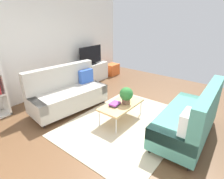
% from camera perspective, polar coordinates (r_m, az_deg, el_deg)
% --- Properties ---
extents(ground_plane, '(7.68, 7.68, 0.00)m').
position_cam_1_polar(ground_plane, '(4.32, 2.86, -9.83)').
color(ground_plane, brown).
extents(wall_far, '(6.40, 0.12, 2.90)m').
position_cam_1_polar(wall_far, '(5.80, -20.52, 12.56)').
color(wall_far, white).
rests_on(wall_far, ground_plane).
extents(area_rug, '(2.90, 2.20, 0.01)m').
position_cam_1_polar(area_rug, '(4.24, 4.66, -10.46)').
color(area_rug, beige).
rests_on(area_rug, ground_plane).
extents(couch_beige, '(1.99, 1.07, 1.10)m').
position_cam_1_polar(couch_beige, '(4.82, -13.63, -1.01)').
color(couch_beige, '#B2ADA3').
rests_on(couch_beige, ground_plane).
extents(couch_green, '(1.93, 0.91, 1.10)m').
position_cam_1_polar(couch_green, '(3.89, 23.07, -8.19)').
color(couch_green, teal).
rests_on(couch_green, ground_plane).
extents(coffee_table, '(1.10, 0.56, 0.42)m').
position_cam_1_polar(coffee_table, '(4.18, 2.93, -4.80)').
color(coffee_table, tan).
rests_on(coffee_table, ground_plane).
extents(tv_console, '(1.40, 0.44, 0.64)m').
position_cam_1_polar(tv_console, '(6.74, -6.50, 5.11)').
color(tv_console, silver).
rests_on(tv_console, ground_plane).
extents(tv, '(1.00, 0.20, 0.64)m').
position_cam_1_polar(tv, '(6.56, -6.61, 10.35)').
color(tv, black).
rests_on(tv, tv_console).
extents(storage_trunk, '(0.52, 0.40, 0.44)m').
position_cam_1_polar(storage_trunk, '(7.49, 0.00, 6.22)').
color(storage_trunk, orange).
rests_on(storage_trunk, ground_plane).
extents(potted_plant, '(0.30, 0.30, 0.38)m').
position_cam_1_polar(potted_plant, '(4.11, 4.44, -1.65)').
color(potted_plant, brown).
rests_on(potted_plant, coffee_table).
extents(table_book_0, '(0.27, 0.23, 0.03)m').
position_cam_1_polar(table_book_0, '(4.09, 0.86, -4.76)').
color(table_book_0, '#262626').
rests_on(table_book_0, coffee_table).
extents(table_book_1, '(0.26, 0.20, 0.04)m').
position_cam_1_polar(table_book_1, '(4.08, 0.86, -4.35)').
color(table_book_1, purple).
rests_on(table_book_1, table_book_0).
extents(vase_0, '(0.13, 0.13, 0.16)m').
position_cam_1_polar(vase_0, '(6.28, -10.71, 7.39)').
color(vase_0, '#4C72B2').
rests_on(vase_0, tv_console).
extents(vase_1, '(0.08, 0.08, 0.16)m').
position_cam_1_polar(vase_1, '(6.40, -9.42, 7.79)').
color(vase_1, '#4C72B2').
rests_on(vase_1, tv_console).
extents(bottle_0, '(0.06, 0.06, 0.16)m').
position_cam_1_polar(bottle_0, '(6.44, -7.93, 7.92)').
color(bottle_0, '#3F8C4C').
rests_on(bottle_0, tv_console).
extents(bottle_1, '(0.05, 0.05, 0.20)m').
position_cam_1_polar(bottle_1, '(6.51, -7.23, 8.32)').
color(bottle_1, '#3359B2').
rests_on(bottle_1, tv_console).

